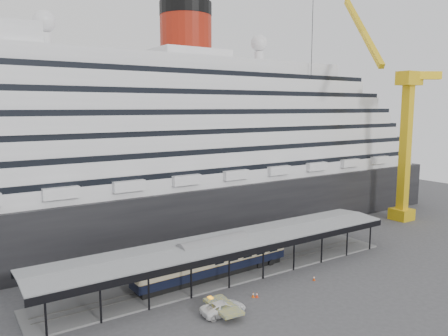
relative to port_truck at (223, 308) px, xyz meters
The scene contains 9 objects.
ground 9.11m from the port_truck, 32.52° to the left, with size 200.00×200.00×0.00m, color #3C3C3F.
cruise_ship 41.58m from the port_truck, 78.20° to the left, with size 130.00×30.00×43.90m.
platform_canopy 12.60m from the port_truck, 52.23° to the left, with size 56.00×9.18×5.30m.
crane_yellow 60.00m from the port_truck, 15.74° to the left, with size 23.83×18.78×47.60m.
port_truck is the anchor object (origin of this frame).
pullman_carriage 11.21m from the port_truck, 63.79° to the left, with size 24.29×4.02×23.75m.
traffic_cone_left 5.90m from the port_truck, 16.43° to the left, with size 0.43×0.43×0.72m.
traffic_cone_mid 6.20m from the port_truck, 12.95° to the left, with size 0.44×0.44×0.71m.
traffic_cone_right 16.09m from the port_truck, ahead, with size 0.41×0.41×0.68m.
Camera 1 is at (-34.16, -44.99, 23.97)m, focal length 35.00 mm.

